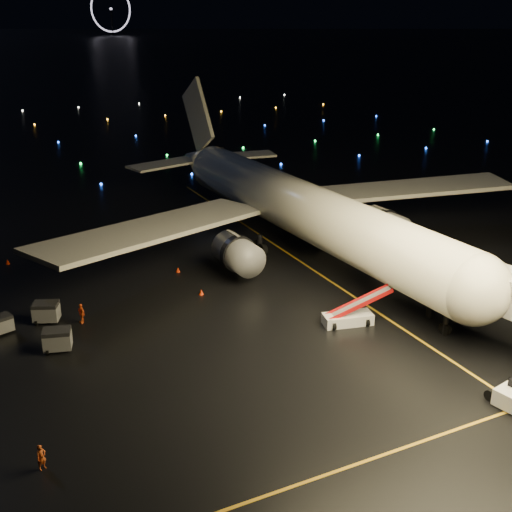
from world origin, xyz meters
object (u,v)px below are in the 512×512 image
object	(u,v)px
baggage_cart_1	(1,325)
airliner	(286,173)
baggage_cart_0	(46,312)
belt_loader	(348,308)
crew_c	(81,313)
crew_a	(41,457)
baggage_cart_2	(57,340)

from	to	relation	value
baggage_cart_1	airliner	bearing A→B (deg)	-1.28
baggage_cart_0	belt_loader	bearing A→B (deg)	-3.60
crew_c	airliner	bearing A→B (deg)	94.57
baggage_cart_0	crew_a	bearing A→B (deg)	-76.46
baggage_cart_0	baggage_cart_1	size ratio (longest dim) A/B	1.17
belt_loader	baggage_cart_0	size ratio (longest dim) A/B	2.93
airliner	baggage_cart_0	xyz separation A→B (m)	(-28.01, -8.58, -7.46)
crew_a	crew_c	xyz separation A→B (m)	(6.10, 18.12, 0.06)
airliner	baggage_cart_2	world-z (taller)	airliner
baggage_cart_1	crew_a	bearing A→B (deg)	-106.14
crew_c	baggage_cart_2	distance (m)	4.87
crew_a	baggage_cart_1	bearing A→B (deg)	64.62
belt_loader	crew_a	world-z (taller)	belt_loader
airliner	baggage_cart_0	bearing A→B (deg)	-165.81
baggage_cart_0	baggage_cart_1	xyz separation A→B (m)	(-3.77, -0.47, -0.13)
baggage_cart_0	baggage_cart_2	xyz separation A→B (m)	(-0.03, -5.54, 0.01)
crew_c	baggage_cart_0	world-z (taller)	baggage_cart_0
belt_loader	baggage_cart_1	size ratio (longest dim) A/B	3.42
crew_c	crew_a	bearing A→B (deg)	-35.70
airliner	crew_a	bearing A→B (deg)	-140.95
belt_loader	baggage_cart_0	bearing A→B (deg)	166.04
crew_a	baggage_cart_0	distance (m)	19.91
crew_a	baggage_cart_1	distance (m)	19.15
crew_a	baggage_cart_0	world-z (taller)	baggage_cart_0
baggage_cart_0	baggage_cart_2	size ratio (longest dim) A/B	0.99
belt_loader	baggage_cart_0	xyz separation A→B (m)	(-23.11, 11.79, -0.60)
airliner	crew_a	size ratio (longest dim) A/B	35.66
airliner	baggage_cart_1	bearing A→B (deg)	-166.95
baggage_cart_0	airliner	bearing A→B (deg)	40.47
belt_loader	baggage_cart_1	bearing A→B (deg)	170.23
baggage_cart_0	baggage_cart_2	bearing A→B (deg)	-66.89
belt_loader	baggage_cart_1	world-z (taller)	belt_loader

